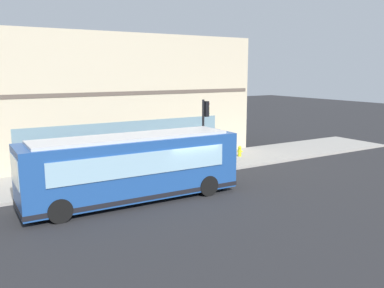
{
  "coord_description": "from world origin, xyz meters",
  "views": [
    {
      "loc": [
        -16.53,
        9.71,
        5.96
      ],
      "look_at": [
        2.16,
        -1.65,
        2.0
      ],
      "focal_mm": 37.9,
      "sensor_mm": 36.0,
      "label": 1
    }
  ],
  "objects_px": {
    "fire_hydrant": "(240,151)",
    "pedestrian_near_building_entrance": "(39,172)",
    "pedestrian_walking_along_curb": "(109,154)",
    "traffic_light_near_corner": "(205,121)",
    "pedestrian_by_light_pole": "(110,160)",
    "city_bus_nearside": "(132,168)"
  },
  "relations": [
    {
      "from": "traffic_light_near_corner",
      "to": "pedestrian_near_building_entrance",
      "type": "bearing_deg",
      "value": 86.54
    },
    {
      "from": "fire_hydrant",
      "to": "pedestrian_walking_along_curb",
      "type": "bearing_deg",
      "value": 83.26
    },
    {
      "from": "traffic_light_near_corner",
      "to": "pedestrian_by_light_pole",
      "type": "xyz_separation_m",
      "value": [
        1.73,
        5.27,
        -2.02
      ]
    },
    {
      "from": "fire_hydrant",
      "to": "pedestrian_near_building_entrance",
      "type": "relative_size",
      "value": 0.44
    },
    {
      "from": "pedestrian_near_building_entrance",
      "to": "fire_hydrant",
      "type": "bearing_deg",
      "value": -84.13
    },
    {
      "from": "traffic_light_near_corner",
      "to": "fire_hydrant",
      "type": "xyz_separation_m",
      "value": [
        1.95,
        -4.15,
        -2.55
      ]
    },
    {
      "from": "pedestrian_walking_along_curb",
      "to": "fire_hydrant",
      "type": "bearing_deg",
      "value": -96.74
    },
    {
      "from": "pedestrian_near_building_entrance",
      "to": "pedestrian_walking_along_curb",
      "type": "bearing_deg",
      "value": -61.21
    },
    {
      "from": "traffic_light_near_corner",
      "to": "pedestrian_by_light_pole",
      "type": "height_order",
      "value": "traffic_light_near_corner"
    },
    {
      "from": "fire_hydrant",
      "to": "pedestrian_by_light_pole",
      "type": "bearing_deg",
      "value": 91.3
    },
    {
      "from": "pedestrian_by_light_pole",
      "to": "pedestrian_near_building_entrance",
      "type": "xyz_separation_m",
      "value": [
        -1.17,
        4.05,
        0.08
      ]
    },
    {
      "from": "traffic_light_near_corner",
      "to": "pedestrian_walking_along_curb",
      "type": "xyz_separation_m",
      "value": [
        3.01,
        4.86,
        -1.96
      ]
    },
    {
      "from": "pedestrian_walking_along_curb",
      "to": "pedestrian_near_building_entrance",
      "type": "xyz_separation_m",
      "value": [
        -2.45,
        4.46,
        0.01
      ]
    },
    {
      "from": "pedestrian_walking_along_curb",
      "to": "traffic_light_near_corner",
      "type": "bearing_deg",
      "value": -121.8
    },
    {
      "from": "traffic_light_near_corner",
      "to": "pedestrian_by_light_pole",
      "type": "relative_size",
      "value": 2.68
    },
    {
      "from": "city_bus_nearside",
      "to": "pedestrian_by_light_pole",
      "type": "relative_size",
      "value": 6.46
    },
    {
      "from": "city_bus_nearside",
      "to": "pedestrian_by_light_pole",
      "type": "bearing_deg",
      "value": -6.68
    },
    {
      "from": "fire_hydrant",
      "to": "pedestrian_walking_along_curb",
      "type": "xyz_separation_m",
      "value": [
        1.06,
        9.01,
        0.59
      ]
    },
    {
      "from": "fire_hydrant",
      "to": "pedestrian_near_building_entrance",
      "type": "bearing_deg",
      "value": 95.87
    },
    {
      "from": "fire_hydrant",
      "to": "city_bus_nearside",
      "type": "bearing_deg",
      "value": 115.47
    },
    {
      "from": "traffic_light_near_corner",
      "to": "pedestrian_near_building_entrance",
      "type": "distance_m",
      "value": 9.53
    },
    {
      "from": "pedestrian_by_light_pole",
      "to": "fire_hydrant",
      "type": "bearing_deg",
      "value": -88.7
    }
  ]
}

